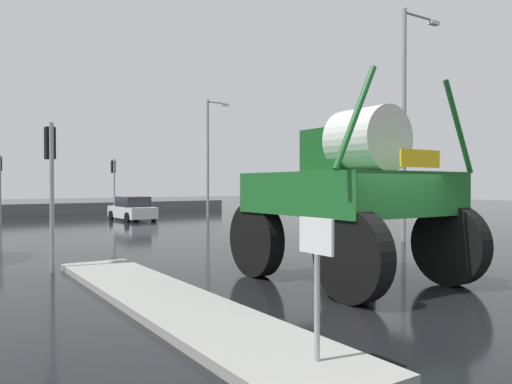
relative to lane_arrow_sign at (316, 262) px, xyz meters
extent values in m
plane|color=black|center=(3.87, 18.84, -1.35)|extent=(120.00, 120.00, 0.00)
cube|color=gray|center=(-0.18, 4.16, -1.27)|extent=(1.75, 10.30, 0.15)
cylinder|color=#99999E|center=(0.00, -0.01, -0.55)|extent=(0.07, 0.07, 1.30)
cube|color=white|center=(0.00, 0.01, 0.32)|extent=(0.04, 0.60, 0.44)
cube|color=black|center=(0.02, 0.01, 0.32)|extent=(0.01, 0.36, 0.08)
cylinder|color=black|center=(2.81, 5.64, -0.42)|extent=(0.43, 1.85, 1.85)
cylinder|color=black|center=(5.90, 5.66, -0.42)|extent=(0.43, 1.85, 1.85)
cylinder|color=black|center=(2.84, 2.31, -0.42)|extent=(0.43, 1.85, 1.85)
cylinder|color=black|center=(5.93, 2.33, -0.42)|extent=(0.43, 1.85, 1.85)
cube|color=#195B23|center=(4.37, 3.98, 0.74)|extent=(3.62, 4.06, 0.96)
cube|color=#154E1E|center=(4.36, 4.40, 1.76)|extent=(1.20, 1.42, 1.07)
cylinder|color=silver|center=(4.37, 3.40, 1.96)|extent=(1.48, 1.41, 1.47)
cylinder|color=#195B23|center=(2.77, 2.16, 2.22)|extent=(1.10, 0.13, 2.06)
cylinder|color=#195B23|center=(6.00, 2.18, 2.23)|extent=(1.06, 0.13, 2.07)
cube|color=yellow|center=(4.38, 1.94, 1.47)|extent=(1.21, 0.05, 0.36)
cube|color=silver|center=(6.60, 25.79, -0.82)|extent=(1.94, 4.19, 0.70)
cube|color=#23282D|center=(6.61, 25.64, -0.15)|extent=(1.68, 2.19, 0.64)
cylinder|color=black|center=(5.67, 27.09, -1.05)|extent=(0.22, 0.61, 0.60)
cylinder|color=black|center=(7.37, 27.19, -1.05)|extent=(0.22, 0.61, 0.60)
cylinder|color=black|center=(5.83, 24.39, -1.05)|extent=(0.22, 0.61, 0.60)
cylinder|color=black|center=(7.53, 24.49, -1.05)|extent=(0.22, 0.61, 0.60)
cylinder|color=gray|center=(-1.33, 8.97, 0.60)|extent=(0.11, 0.11, 3.90)
cube|color=black|center=(-1.33, 9.18, 2.03)|extent=(0.24, 0.32, 0.84)
sphere|color=red|center=(-1.33, 9.37, 2.30)|extent=(0.17, 0.17, 0.17)
sphere|color=#3C2403|center=(-1.33, 9.37, 2.03)|extent=(0.17, 0.17, 0.17)
sphere|color=black|center=(-1.33, 9.37, 1.76)|extent=(0.17, 0.17, 0.17)
cylinder|color=gray|center=(7.95, 8.97, 0.46)|extent=(0.11, 0.11, 3.61)
cube|color=black|center=(7.95, 9.18, 1.74)|extent=(0.24, 0.32, 0.84)
sphere|color=red|center=(7.95, 9.37, 2.01)|extent=(0.17, 0.17, 0.17)
sphere|color=#3C2403|center=(7.95, 9.37, 1.74)|extent=(0.17, 0.17, 0.17)
sphere|color=black|center=(7.95, 9.37, 1.47)|extent=(0.17, 0.17, 0.17)
cylinder|color=gray|center=(-0.60, 28.40, 0.67)|extent=(0.11, 0.11, 4.03)
cube|color=black|center=(-0.60, 28.61, 2.17)|extent=(0.24, 0.32, 0.84)
cylinder|color=gray|center=(6.27, 28.40, 0.66)|extent=(0.11, 0.11, 4.01)
cube|color=black|center=(6.27, 28.61, 2.14)|extent=(0.24, 0.32, 0.84)
sphere|color=red|center=(6.27, 28.80, 2.41)|extent=(0.17, 0.17, 0.17)
sphere|color=#3C2403|center=(6.27, 28.80, 2.14)|extent=(0.17, 0.17, 0.17)
sphere|color=black|center=(6.27, 28.80, 1.87)|extent=(0.17, 0.17, 0.17)
cylinder|color=gray|center=(11.89, 8.66, 3.32)|extent=(0.18, 0.18, 9.33)
cylinder|color=gray|center=(12.81, 8.66, 7.83)|extent=(1.83, 0.10, 0.10)
cube|color=silver|center=(13.73, 8.66, 7.73)|extent=(0.50, 0.24, 0.16)
cylinder|color=gray|center=(11.93, 25.65, 2.73)|extent=(0.18, 0.18, 8.16)
cylinder|color=gray|center=(12.63, 25.65, 6.66)|extent=(1.39, 0.10, 0.10)
cube|color=silver|center=(13.32, 25.65, 6.56)|extent=(0.50, 0.24, 0.16)
cube|color=#59595B|center=(3.87, 33.31, -0.90)|extent=(26.79, 0.24, 0.90)
camera|label=1|loc=(-3.87, -4.57, 0.95)|focal=34.46mm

